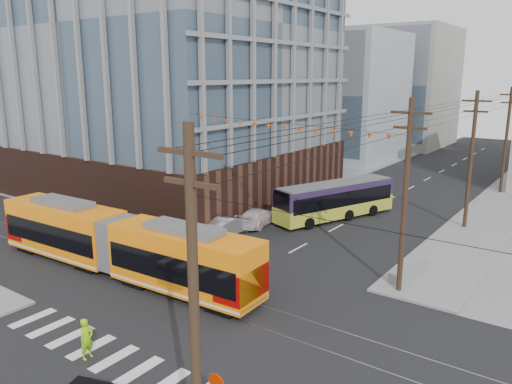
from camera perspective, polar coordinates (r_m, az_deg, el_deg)
ground at (r=26.11m, az=-11.74°, el=-14.79°), size 160.00×160.00×0.00m
office_building at (r=54.93m, az=-10.47°, el=15.29°), size 30.00×25.00×28.60m
bg_bldg_nw_near at (r=75.62m, az=8.76°, el=10.72°), size 18.00×16.00×18.00m
bg_bldg_nw_far at (r=92.79m, az=16.22°, el=11.42°), size 16.00×18.00×20.00m
utility_pole_near at (r=14.44m, az=-7.05°, el=-14.29°), size 0.30×0.30×11.00m
streetcar at (r=32.17m, az=-15.34°, el=-5.75°), size 20.22×3.64×3.88m
city_bus at (r=43.45m, az=9.04°, el=-0.91°), size 6.48×11.70×3.28m
parked_car_silver at (r=38.96m, az=-2.97°, el=-3.82°), size 1.97×4.51×1.44m
parked_car_white at (r=41.19m, az=0.17°, el=-2.88°), size 2.75×5.11×1.41m
parked_car_grey at (r=47.92m, az=6.42°, el=-0.75°), size 3.22×4.84×1.24m
pedestrian at (r=23.84m, az=-18.80°, el=-15.59°), size 0.49×0.71×1.86m
jersey_barrier at (r=32.27m, az=17.10°, el=-8.78°), size 1.63×3.79×0.74m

